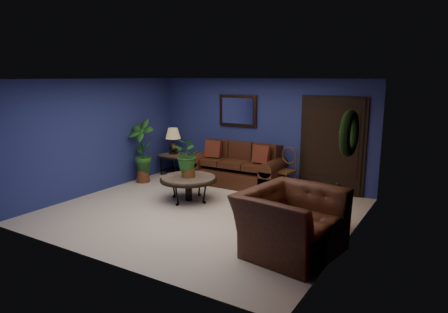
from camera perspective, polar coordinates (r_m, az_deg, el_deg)
The scene contains 18 objects.
floor at distance 7.78m, azimuth -3.15°, elevation -7.74°, with size 5.50×5.50×0.00m, color beige.
wall_back at distance 9.61m, azimuth 5.22°, elevation 3.58°, with size 5.50×0.04×2.50m, color navy.
wall_left at distance 9.29m, azimuth -17.41°, elevation 2.84°, with size 0.04×5.00×2.50m, color navy.
wall_right_brick at distance 6.35m, azimuth 17.66°, elevation -0.95°, with size 0.04×5.00×2.50m, color maroon.
ceiling at distance 7.35m, azimuth -3.37°, elevation 11.00°, with size 5.50×5.00×0.02m, color white.
crown_molding at distance 6.23m, azimuth 18.05°, elevation 9.75°, with size 0.03×5.00×0.14m, color white.
wall_mirror at distance 9.80m, azimuth 2.00°, elevation 6.54°, with size 1.02×0.06×0.77m, color #3E2515.
closet_door at distance 8.99m, azimuth 15.18°, elevation 1.40°, with size 1.44×0.06×2.18m, color black.
wreath at distance 6.34m, azimuth 17.48°, elevation 3.17°, with size 0.72×0.72×0.16m, color black.
sofa at distance 9.58m, azimuth 2.08°, elevation -2.01°, with size 2.23×0.96×1.00m.
coffee_table at distance 8.31m, azimuth -5.10°, elevation -3.29°, with size 1.18×1.18×0.51m.
end_table at distance 10.59m, azimuth -7.20°, elevation -0.30°, with size 0.60×0.60×0.55m.
table_lamp at distance 10.49m, azimuth -7.28°, elevation 2.67°, with size 0.40×0.40×0.66m.
side_chair at distance 9.05m, azimuth 8.85°, elevation -1.43°, with size 0.49×0.49×0.99m.
armchair at distance 5.96m, azimuth 9.54°, elevation -9.22°, with size 1.43×1.25×0.93m, color #4D2816.
coffee_plant at distance 8.20m, azimuth -5.16°, elevation 0.08°, with size 0.62×0.55×0.80m.
floor_plant at distance 7.07m, azimuth 14.94°, elevation -6.48°, with size 0.40×0.33×0.82m.
tall_plant at distance 9.84m, azimuth -11.65°, elevation 1.13°, with size 0.68×0.47×1.54m.
Camera 1 is at (4.17, -6.05, 2.55)m, focal length 32.00 mm.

